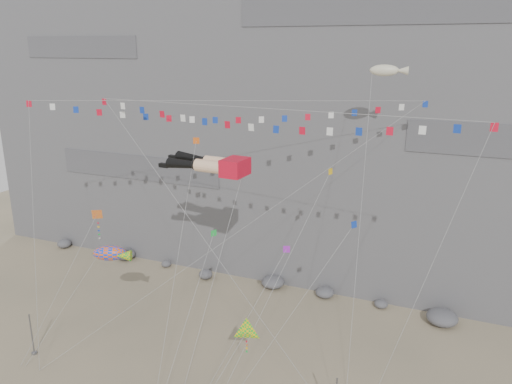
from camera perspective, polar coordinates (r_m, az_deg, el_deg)
ground at (r=44.10m, az=-6.36°, el=-20.13°), size 120.00×120.00×0.00m
cliff at (r=65.23m, az=6.96°, el=15.25°), size 80.00×28.00×50.00m
talus_boulders at (r=57.00m, az=1.94°, el=-10.27°), size 60.00×3.00×1.20m
anchor_pole_left at (r=49.32m, az=-24.25°, el=-14.61°), size 0.12×0.12×3.92m
legs_kite at (r=41.90m, az=-5.06°, el=3.15°), size 8.10×14.55×20.99m
flag_banner_upper at (r=43.59m, az=-3.43°, el=10.34°), size 31.72×19.37×27.66m
flag_banner_lower at (r=36.90m, az=0.88°, el=9.50°), size 30.67×7.48×24.51m
harlequin_kite at (r=47.80m, az=-17.73°, el=-2.50°), size 3.51×9.35×14.26m
fish_windsock at (r=46.50m, az=-16.39°, el=-6.73°), size 6.45×8.22×11.62m
delta_kite at (r=37.81m, az=-1.13°, el=-15.73°), size 3.65×7.27×9.34m
blimp_windsock at (r=43.53m, az=14.44°, el=13.19°), size 3.69×15.35×28.19m
small_kite_a at (r=43.33m, az=-6.92°, el=5.36°), size 2.86×12.47×21.86m
small_kite_b at (r=39.10m, az=3.36°, el=-6.80°), size 5.02×8.92×14.37m
small_kite_c at (r=41.27m, az=-4.94°, el=-4.99°), size 1.15×10.25×14.82m
small_kite_d at (r=40.23m, az=8.22°, el=1.73°), size 5.69×13.95×21.78m
small_kite_e at (r=36.11m, az=10.78°, el=-4.20°), size 8.42×8.26×17.70m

